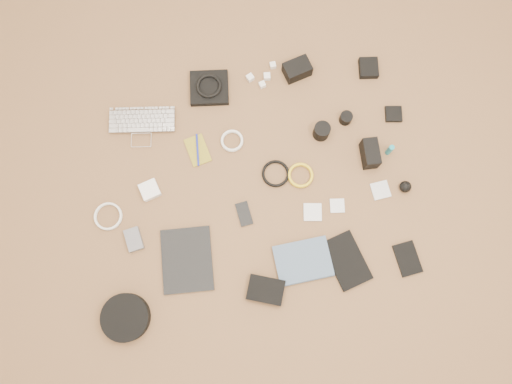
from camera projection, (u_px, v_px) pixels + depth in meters
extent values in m
cube|color=brown|center=(257.00, 185.00, 2.22)|extent=(4.00, 4.00, 0.04)
imported|color=#B6B6BA|center=(142.00, 129.00, 2.24)|extent=(0.33, 0.26, 0.02)
cube|color=black|center=(209.00, 88.00, 2.28)|extent=(0.20, 0.19, 0.03)
torus|color=black|center=(209.00, 86.00, 2.25)|extent=(0.15, 0.15, 0.01)
cube|color=white|center=(250.00, 78.00, 2.29)|extent=(0.04, 0.04, 0.03)
cube|color=white|center=(262.00, 85.00, 2.28)|extent=(0.03, 0.03, 0.02)
cube|color=white|center=(273.00, 65.00, 2.30)|extent=(0.03, 0.03, 0.02)
cube|color=white|center=(267.00, 76.00, 2.29)|extent=(0.03, 0.03, 0.03)
cube|color=black|center=(297.00, 69.00, 2.28)|extent=(0.13, 0.11, 0.07)
cube|color=black|center=(368.00, 68.00, 2.30)|extent=(0.10, 0.11, 0.03)
cube|color=olive|center=(198.00, 150.00, 2.22)|extent=(0.11, 0.15, 0.01)
cylinder|color=#1520AB|center=(198.00, 150.00, 2.22)|extent=(0.03, 0.15, 0.01)
torus|color=white|center=(232.00, 141.00, 2.23)|extent=(0.11, 0.11, 0.01)
cylinder|color=black|center=(322.00, 131.00, 2.21)|extent=(0.08, 0.08, 0.08)
cylinder|color=black|center=(346.00, 118.00, 2.23)|extent=(0.06, 0.06, 0.05)
cube|color=black|center=(393.00, 114.00, 2.26)|extent=(0.09, 0.09, 0.02)
cube|color=white|center=(150.00, 190.00, 2.17)|extent=(0.09, 0.09, 0.03)
torus|color=white|center=(109.00, 216.00, 2.16)|extent=(0.16, 0.16, 0.01)
torus|color=black|center=(276.00, 174.00, 2.20)|extent=(0.13, 0.13, 0.01)
torus|color=yellow|center=(300.00, 176.00, 2.20)|extent=(0.13, 0.13, 0.01)
cube|color=black|center=(370.00, 154.00, 2.18)|extent=(0.07, 0.12, 0.09)
cylinder|color=teal|center=(390.00, 150.00, 2.19)|extent=(0.02, 0.02, 0.08)
cube|color=slate|center=(134.00, 239.00, 2.13)|extent=(0.08, 0.11, 0.03)
cube|color=black|center=(187.00, 260.00, 2.12)|extent=(0.24, 0.30, 0.01)
cube|color=black|center=(244.00, 214.00, 2.16)|extent=(0.06, 0.11, 0.01)
cube|color=silver|center=(313.00, 212.00, 2.16)|extent=(0.09, 0.09, 0.01)
cube|color=silver|center=(337.00, 206.00, 2.17)|extent=(0.07, 0.07, 0.01)
cube|color=silver|center=(380.00, 190.00, 2.18)|extent=(0.08, 0.08, 0.01)
sphere|color=black|center=(405.00, 187.00, 2.17)|extent=(0.06, 0.06, 0.05)
cylinder|color=black|center=(126.00, 317.00, 2.05)|extent=(0.25, 0.25, 0.05)
cube|color=black|center=(266.00, 290.00, 2.08)|extent=(0.18, 0.16, 0.04)
imported|color=#465C77|center=(308.00, 282.00, 2.09)|extent=(0.23, 0.18, 0.02)
cube|color=black|center=(347.00, 261.00, 2.12)|extent=(0.19, 0.25, 0.02)
cube|color=black|center=(407.00, 259.00, 2.12)|extent=(0.10, 0.15, 0.01)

